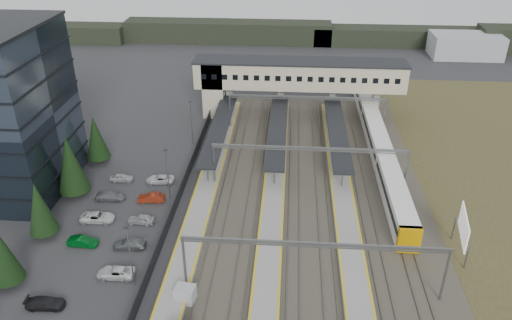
# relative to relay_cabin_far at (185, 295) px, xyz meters

# --- Properties ---
(ground) EXTENTS (220.00, 220.00, 0.00)m
(ground) POSITION_rel_relay_cabin_far_xyz_m (1.68, 10.14, -0.98)
(ground) COLOR #2B2B2D
(ground) RESTS_ON ground
(conifer_row) EXTENTS (4.42, 49.82, 9.50)m
(conifer_row) POSITION_rel_relay_cabin_far_xyz_m (-20.32, 6.28, 3.86)
(conifer_row) COLOR black
(conifer_row) RESTS_ON ground
(car_park) EXTENTS (10.55, 44.55, 1.29)m
(car_park) POSITION_rel_relay_cabin_far_xyz_m (-11.70, 4.35, -0.37)
(car_park) COLOR silver
(car_park) RESTS_ON ground
(lampposts) EXTENTS (0.50, 53.25, 8.07)m
(lampposts) POSITION_rel_relay_cabin_far_xyz_m (-6.32, 11.39, 3.36)
(lampposts) COLOR slate
(lampposts) RESTS_ON ground
(fence) EXTENTS (0.08, 90.00, 2.00)m
(fence) POSITION_rel_relay_cabin_far_xyz_m (-4.82, 15.14, 0.02)
(fence) COLOR #26282B
(fence) RESTS_ON ground
(relay_cabin_far) EXTENTS (2.37, 2.07, 1.96)m
(relay_cabin_far) POSITION_rel_relay_cabin_far_xyz_m (0.00, 0.00, 0.00)
(relay_cabin_far) COLOR #A0A3A6
(relay_cabin_far) RESTS_ON ground
(rail_corridor) EXTENTS (34.00, 90.00, 0.92)m
(rail_corridor) POSITION_rel_relay_cabin_far_xyz_m (11.02, 15.14, -0.69)
(rail_corridor) COLOR #3B382F
(rail_corridor) RESTS_ON ground
(canopies) EXTENTS (23.10, 30.00, 3.28)m
(canopies) POSITION_rel_relay_cabin_far_xyz_m (8.68, 37.14, 2.94)
(canopies) COLOR black
(canopies) RESTS_ON ground
(footbridge) EXTENTS (40.40, 6.40, 11.20)m
(footbridge) POSITION_rel_relay_cabin_far_xyz_m (9.38, 52.14, 6.95)
(footbridge) COLOR #C3B894
(footbridge) RESTS_ON ground
(gantries) EXTENTS (28.40, 62.28, 7.17)m
(gantries) POSITION_rel_relay_cabin_far_xyz_m (13.68, 13.14, 5.02)
(gantries) COLOR slate
(gantries) RESTS_ON ground
(train) EXTENTS (2.80, 58.59, 3.53)m
(train) POSITION_rel_relay_cabin_far_xyz_m (25.68, 38.84, 1.03)
(train) COLOR white
(train) RESTS_ON ground
(billboard) EXTENTS (1.25, 6.48, 5.67)m
(billboard) POSITION_rel_relay_cabin_far_xyz_m (31.93, 10.58, 2.87)
(billboard) COLOR slate
(billboard) RESTS_ON ground
(treeline_far) EXTENTS (170.00, 19.00, 7.00)m
(treeline_far) POSITION_rel_relay_cabin_far_xyz_m (25.49, 102.42, 1.97)
(treeline_far) COLOR black
(treeline_far) RESTS_ON ground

